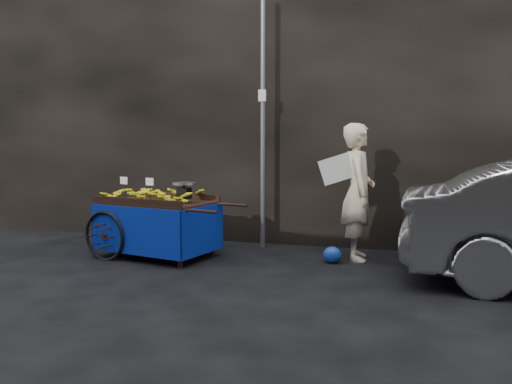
% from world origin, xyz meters
% --- Properties ---
extents(ground, '(80.00, 80.00, 0.00)m').
position_xyz_m(ground, '(0.00, 0.00, 0.00)').
color(ground, black).
rests_on(ground, ground).
extents(building_wall, '(13.50, 2.00, 5.00)m').
position_xyz_m(building_wall, '(0.39, 2.60, 2.50)').
color(building_wall, black).
rests_on(building_wall, ground).
extents(street_pole, '(0.12, 0.10, 4.00)m').
position_xyz_m(street_pole, '(0.30, 1.30, 2.01)').
color(street_pole, slate).
rests_on(street_pole, ground).
extents(banana_cart, '(2.34, 1.40, 1.19)m').
position_xyz_m(banana_cart, '(-1.04, 0.23, 0.73)').
color(banana_cart, black).
rests_on(banana_cart, ground).
extents(vendor, '(0.85, 0.77, 1.94)m').
position_xyz_m(vendor, '(1.82, 0.86, 0.97)').
color(vendor, beige).
rests_on(vendor, ground).
extents(plastic_bag, '(0.26, 0.21, 0.23)m').
position_xyz_m(plastic_bag, '(1.52, 0.52, 0.12)').
color(plastic_bag, '#163CA9').
rests_on(plastic_bag, ground).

